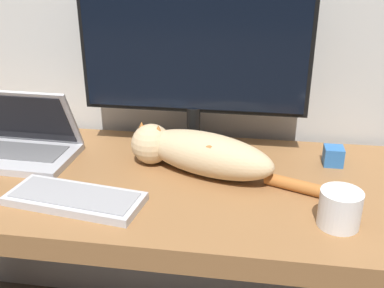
% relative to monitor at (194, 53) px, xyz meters
% --- Properties ---
extents(desk, '(1.49, 0.61, 0.74)m').
position_rel_monitor_xyz_m(desk, '(-0.13, -0.19, -0.45)').
color(desk, olive).
rests_on(desk, ground_plane).
extents(monitor, '(0.65, 0.18, 0.53)m').
position_rel_monitor_xyz_m(monitor, '(0.00, 0.00, 0.00)').
color(monitor, black).
rests_on(monitor, desk).
extents(laptop, '(0.34, 0.22, 0.20)m').
position_rel_monitor_xyz_m(laptop, '(-0.50, -0.12, -0.25)').
color(laptop, '#B7B7BC').
rests_on(laptop, desk).
extents(external_keyboard, '(0.34, 0.18, 0.02)m').
position_rel_monitor_xyz_m(external_keyboard, '(-0.24, -0.34, -0.29)').
color(external_keyboard, '#BCBCC1').
rests_on(external_keyboard, desk).
extents(cat, '(0.57, 0.26, 0.12)m').
position_rel_monitor_xyz_m(cat, '(0.03, -0.14, -0.24)').
color(cat, '#D1B284').
rests_on(cat, desk).
extents(coffee_mug, '(0.09, 0.09, 0.08)m').
position_rel_monitor_xyz_m(coffee_mug, '(0.37, -0.35, -0.25)').
color(coffee_mug, white).
rests_on(coffee_mug, desk).
extents(small_toy, '(0.05, 0.05, 0.05)m').
position_rel_monitor_xyz_m(small_toy, '(0.40, -0.04, -0.27)').
color(small_toy, '#2D6BB7').
rests_on(small_toy, desk).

